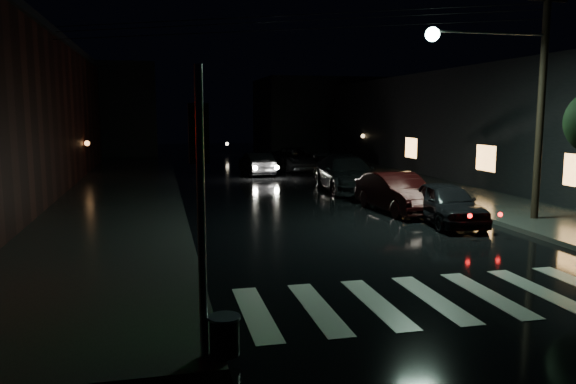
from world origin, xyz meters
TOP-DOWN VIEW (x-y plane):
  - ground at (0.00, 0.00)m, footprint 120.00×120.00m
  - sidewalk_left at (-5.00, 14.00)m, footprint 6.00×44.00m
  - sidewalk_right at (10.00, 14.00)m, footprint 4.00×44.00m
  - building_right at (17.00, 18.00)m, footprint 10.00×40.00m
  - building_far_left at (-10.00, 45.00)m, footprint 14.00×10.00m
  - building_far_right at (14.00, 45.00)m, footprint 14.00×10.00m
  - crosswalk at (3.00, 0.50)m, footprint 9.00×3.00m
  - signal_pole_corner at (-2.14, -1.46)m, footprint 0.68×0.61m
  - utility_pole at (8.83, 7.00)m, footprint 4.92×0.44m
  - parked_car_a at (6.47, 7.48)m, footprint 2.07×4.21m
  - parked_car_b at (5.80, 9.97)m, footprint 1.88×4.55m
  - parked_car_c at (5.80, 15.86)m, footprint 2.61×5.81m
  - parked_car_d at (5.80, 25.93)m, footprint 2.75×5.39m
  - oncoming_car at (2.82, 23.70)m, footprint 1.65×4.16m

SIDE VIEW (x-z plane):
  - ground at x=0.00m, z-range 0.00..0.00m
  - crosswalk at x=3.00m, z-range 0.00..0.01m
  - sidewalk_left at x=-5.00m, z-range 0.00..0.15m
  - sidewalk_right at x=10.00m, z-range 0.00..0.15m
  - oncoming_car at x=2.82m, z-range 0.00..1.35m
  - parked_car_a at x=6.47m, z-range 0.00..1.38m
  - parked_car_d at x=5.80m, z-range 0.00..1.46m
  - parked_car_b at x=5.80m, z-range 0.00..1.47m
  - parked_car_c at x=5.80m, z-range 0.00..1.65m
  - signal_pole_corner at x=-2.14m, z-range -0.56..3.64m
  - building_right at x=17.00m, z-range 0.00..6.00m
  - building_far_right at x=14.00m, z-range 0.00..7.00m
  - building_far_left at x=-10.00m, z-range 0.00..8.00m
  - utility_pole at x=8.83m, z-range 0.60..8.60m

